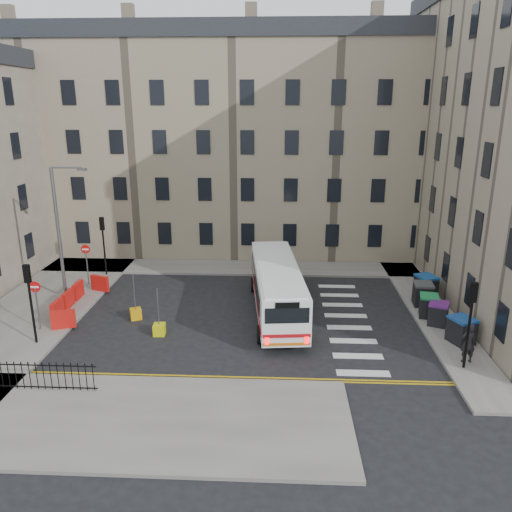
# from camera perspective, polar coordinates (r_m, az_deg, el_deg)

# --- Properties ---
(ground) EXTENTS (120.00, 120.00, 0.00)m
(ground) POSITION_cam_1_polar(r_m,az_deg,el_deg) (28.62, 2.28, -7.00)
(ground) COLOR black
(ground) RESTS_ON ground
(pavement_north) EXTENTS (36.00, 3.20, 0.15)m
(pavement_north) POSITION_cam_1_polar(r_m,az_deg,el_deg) (37.13, -6.88, -1.27)
(pavement_north) COLOR slate
(pavement_north) RESTS_ON ground
(pavement_east) EXTENTS (2.40, 26.00, 0.15)m
(pavement_east) POSITION_cam_1_polar(r_m,az_deg,el_deg) (33.48, 17.99, -4.07)
(pavement_east) COLOR slate
(pavement_east) RESTS_ON ground
(pavement_west) EXTENTS (6.00, 22.00, 0.15)m
(pavement_west) POSITION_cam_1_polar(r_m,az_deg,el_deg) (32.72, -23.14, -5.13)
(pavement_west) COLOR slate
(pavement_west) RESTS_ON ground
(pavement_sw) EXTENTS (20.00, 6.00, 0.15)m
(pavement_sw) POSITION_cam_1_polar(r_m,az_deg,el_deg) (21.10, -18.35, -17.18)
(pavement_sw) COLOR slate
(pavement_sw) RESTS_ON ground
(terrace_north) EXTENTS (38.30, 10.80, 17.20)m
(terrace_north) POSITION_cam_1_polar(r_m,az_deg,el_deg) (42.37, -7.11, 12.79)
(terrace_north) COLOR gray
(terrace_north) RESTS_ON ground
(traffic_light_east) EXTENTS (0.28, 0.22, 4.10)m
(traffic_light_east) POSITION_cam_1_polar(r_m,az_deg,el_deg) (23.97, 23.35, -5.91)
(traffic_light_east) COLOR black
(traffic_light_east) RESTS_ON pavement_east
(traffic_light_nw) EXTENTS (0.28, 0.22, 4.10)m
(traffic_light_nw) POSITION_cam_1_polar(r_m,az_deg,el_deg) (35.92, -17.08, 2.11)
(traffic_light_nw) COLOR black
(traffic_light_nw) RESTS_ON pavement_west
(traffic_light_sw) EXTENTS (0.28, 0.22, 4.10)m
(traffic_light_sw) POSITION_cam_1_polar(r_m,az_deg,el_deg) (26.73, -24.47, -3.73)
(traffic_light_sw) COLOR black
(traffic_light_sw) RESTS_ON pavement_west
(streetlamp) EXTENTS (0.50, 0.22, 8.14)m
(streetlamp) POSITION_cam_1_polar(r_m,az_deg,el_deg) (31.91, -21.64, 2.56)
(streetlamp) COLOR #595B5E
(streetlamp) RESTS_ON pavement_west
(no_entry_north) EXTENTS (0.60, 0.08, 3.00)m
(no_entry_north) POSITION_cam_1_polar(r_m,az_deg,el_deg) (34.50, -18.83, -0.02)
(no_entry_north) COLOR #595B5E
(no_entry_north) RESTS_ON pavement_west
(no_entry_south) EXTENTS (0.60, 0.08, 3.00)m
(no_entry_south) POSITION_cam_1_polar(r_m,az_deg,el_deg) (28.47, -23.84, -4.14)
(no_entry_south) COLOR #595B5E
(no_entry_south) RESTS_ON pavement_west
(roadworks_barriers) EXTENTS (1.66, 6.26, 1.00)m
(roadworks_barriers) POSITION_cam_1_polar(r_m,az_deg,el_deg) (31.21, -20.06, -4.69)
(roadworks_barriers) COLOR red
(roadworks_barriers) RESTS_ON pavement_west
(iron_railings) EXTENTS (7.80, 0.04, 1.20)m
(iron_railings) POSITION_cam_1_polar(r_m,az_deg,el_deg) (23.88, -26.74, -12.09)
(iron_railings) COLOR black
(iron_railings) RESTS_ON pavement_sw
(bus) EXTENTS (3.47, 10.72, 2.86)m
(bus) POSITION_cam_1_polar(r_m,az_deg,el_deg) (28.56, 2.39, -3.48)
(bus) COLOR white
(bus) RESTS_ON ground
(wheelie_bin_a) EXTENTS (1.44, 1.52, 1.32)m
(wheelie_bin_a) POSITION_cam_1_polar(r_m,az_deg,el_deg) (27.17, 22.43, -7.83)
(wheelie_bin_a) COLOR black
(wheelie_bin_a) RESTS_ON pavement_east
(wheelie_bin_b) EXTENTS (1.35, 1.42, 1.24)m
(wheelie_bin_b) POSITION_cam_1_polar(r_m,az_deg,el_deg) (28.88, 20.11, -6.18)
(wheelie_bin_b) COLOR black
(wheelie_bin_b) RESTS_ON pavement_east
(wheelie_bin_c) EXTENTS (1.22, 1.33, 1.26)m
(wheelie_bin_c) POSITION_cam_1_polar(r_m,az_deg,el_deg) (29.73, 19.12, -5.39)
(wheelie_bin_c) COLOR black
(wheelie_bin_c) RESTS_ON pavement_east
(wheelie_bin_d) EXTENTS (1.18, 1.32, 1.36)m
(wheelie_bin_d) POSITION_cam_1_polar(r_m,az_deg,el_deg) (31.27, 18.51, -4.13)
(wheelie_bin_d) COLOR black
(wheelie_bin_d) RESTS_ON pavement_east
(wheelie_bin_e) EXTENTS (1.42, 1.52, 1.38)m
(wheelie_bin_e) POSITION_cam_1_polar(r_m,az_deg,el_deg) (32.60, 18.83, -3.28)
(wheelie_bin_e) COLOR black
(wheelie_bin_e) RESTS_ON pavement_east
(pedestrian) EXTENTS (0.75, 0.54, 1.92)m
(pedestrian) POSITION_cam_1_polar(r_m,az_deg,el_deg) (25.20, 23.08, -9.15)
(pedestrian) COLOR black
(pedestrian) RESTS_ON pavement_east
(bollard_yellow) EXTENTS (0.79, 0.79, 0.60)m
(bollard_yellow) POSITION_cam_1_polar(r_m,az_deg,el_deg) (29.08, -13.57, -6.44)
(bollard_yellow) COLOR #D3940B
(bollard_yellow) RESTS_ON ground
(bollard_chevron) EXTENTS (0.63, 0.63, 0.60)m
(bollard_chevron) POSITION_cam_1_polar(r_m,az_deg,el_deg) (26.91, -10.99, -8.24)
(bollard_chevron) COLOR #CCC90C
(bollard_chevron) RESTS_ON ground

